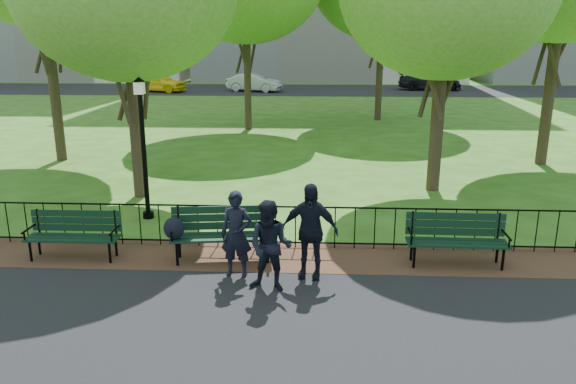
{
  "coord_description": "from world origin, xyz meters",
  "views": [
    {
      "loc": [
        0.99,
        -8.74,
        4.25
      ],
      "look_at": [
        0.47,
        1.5,
        1.33
      ],
      "focal_mm": 35.0,
      "sensor_mm": 36.0,
      "label": 1
    }
  ],
  "objects_px": {
    "park_bench_main": "(207,228)",
    "person_left": "(237,234)",
    "sedan_dark": "(429,81)",
    "person_mid": "(270,246)",
    "sedan_silver": "(255,82)",
    "lamppost": "(143,143)",
    "taxi": "(158,82)",
    "park_bench_left_a": "(74,230)",
    "park_bench_right_a": "(456,234)",
    "person_right": "(310,231)"
  },
  "relations": [
    {
      "from": "park_bench_right_a",
      "to": "taxi",
      "type": "xyz_separation_m",
      "value": [
        -14.45,
        31.69,
        0.13
      ]
    },
    {
      "from": "person_right",
      "to": "sedan_silver",
      "type": "bearing_deg",
      "value": 107.46
    },
    {
      "from": "park_bench_main",
      "to": "person_mid",
      "type": "height_order",
      "value": "person_mid"
    },
    {
      "from": "person_mid",
      "to": "person_right",
      "type": "distance_m",
      "value": 0.88
    },
    {
      "from": "person_left",
      "to": "taxi",
      "type": "distance_m",
      "value": 34.06
    },
    {
      "from": "person_left",
      "to": "person_mid",
      "type": "xyz_separation_m",
      "value": [
        0.65,
        -0.56,
        0.0
      ]
    },
    {
      "from": "person_mid",
      "to": "taxi",
      "type": "distance_m",
      "value": 34.8
    },
    {
      "from": "park_bench_main",
      "to": "sedan_dark",
      "type": "xyz_separation_m",
      "value": [
        10.7,
        34.17,
        0.03
      ]
    },
    {
      "from": "person_left",
      "to": "person_right",
      "type": "bearing_deg",
      "value": 8.5
    },
    {
      "from": "park_bench_right_a",
      "to": "lamppost",
      "type": "relative_size",
      "value": 0.57
    },
    {
      "from": "park_bench_left_a",
      "to": "person_mid",
      "type": "relative_size",
      "value": 1.13
    },
    {
      "from": "park_bench_left_a",
      "to": "park_bench_right_a",
      "type": "xyz_separation_m",
      "value": [
        7.33,
        0.05,
        0.03
      ]
    },
    {
      "from": "park_bench_main",
      "to": "lamppost",
      "type": "relative_size",
      "value": 0.63
    },
    {
      "from": "person_mid",
      "to": "sedan_silver",
      "type": "xyz_separation_m",
      "value": [
        -3.89,
        33.49,
        -0.12
      ]
    },
    {
      "from": "park_bench_left_a",
      "to": "sedan_dark",
      "type": "height_order",
      "value": "sedan_dark"
    },
    {
      "from": "park_bench_right_a",
      "to": "sedan_dark",
      "type": "height_order",
      "value": "sedan_dark"
    },
    {
      "from": "person_mid",
      "to": "taxi",
      "type": "bearing_deg",
      "value": 120.47
    },
    {
      "from": "park_bench_left_a",
      "to": "sedan_silver",
      "type": "xyz_separation_m",
      "value": [
        0.03,
        32.24,
        0.11
      ]
    },
    {
      "from": "lamppost",
      "to": "taxi",
      "type": "height_order",
      "value": "lamppost"
    },
    {
      "from": "park_bench_right_a",
      "to": "person_right",
      "type": "distance_m",
      "value": 2.86
    },
    {
      "from": "lamppost",
      "to": "sedan_silver",
      "type": "height_order",
      "value": "lamppost"
    },
    {
      "from": "sedan_silver",
      "to": "sedan_dark",
      "type": "height_order",
      "value": "sedan_dark"
    },
    {
      "from": "park_bench_left_a",
      "to": "lamppost",
      "type": "relative_size",
      "value": 0.54
    },
    {
      "from": "park_bench_right_a",
      "to": "sedan_silver",
      "type": "distance_m",
      "value": 33.01
    },
    {
      "from": "park_bench_right_a",
      "to": "taxi",
      "type": "bearing_deg",
      "value": 115.68
    },
    {
      "from": "lamppost",
      "to": "sedan_dark",
      "type": "height_order",
      "value": "lamppost"
    },
    {
      "from": "park_bench_right_a",
      "to": "person_left",
      "type": "bearing_deg",
      "value": -168.4
    },
    {
      "from": "park_bench_main",
      "to": "sedan_silver",
      "type": "bearing_deg",
      "value": 87.37
    },
    {
      "from": "park_bench_right_a",
      "to": "person_right",
      "type": "relative_size",
      "value": 1.08
    },
    {
      "from": "park_bench_main",
      "to": "park_bench_right_a",
      "type": "relative_size",
      "value": 1.12
    },
    {
      "from": "park_bench_left_a",
      "to": "sedan_silver",
      "type": "height_order",
      "value": "sedan_silver"
    },
    {
      "from": "person_mid",
      "to": "person_right",
      "type": "relative_size",
      "value": 0.91
    },
    {
      "from": "park_bench_right_a",
      "to": "sedan_dark",
      "type": "distance_m",
      "value": 34.61
    },
    {
      "from": "park_bench_left_a",
      "to": "park_bench_right_a",
      "type": "height_order",
      "value": "park_bench_right_a"
    },
    {
      "from": "park_bench_main",
      "to": "person_left",
      "type": "relative_size",
      "value": 1.33
    },
    {
      "from": "park_bench_left_a",
      "to": "person_left",
      "type": "bearing_deg",
      "value": -12.36
    },
    {
      "from": "person_right",
      "to": "taxi",
      "type": "height_order",
      "value": "person_right"
    },
    {
      "from": "park_bench_main",
      "to": "person_left",
      "type": "distance_m",
      "value": 0.95
    },
    {
      "from": "lamppost",
      "to": "person_right",
      "type": "bearing_deg",
      "value": -39.11
    },
    {
      "from": "person_mid",
      "to": "sedan_dark",
      "type": "height_order",
      "value": "person_mid"
    },
    {
      "from": "park_bench_main",
      "to": "park_bench_left_a",
      "type": "distance_m",
      "value": 2.61
    },
    {
      "from": "park_bench_left_a",
      "to": "park_bench_right_a",
      "type": "relative_size",
      "value": 0.95
    },
    {
      "from": "park_bench_main",
      "to": "taxi",
      "type": "bearing_deg",
      "value": 99.83
    },
    {
      "from": "park_bench_main",
      "to": "sedan_dark",
      "type": "bearing_deg",
      "value": 65.41
    },
    {
      "from": "park_bench_right_a",
      "to": "person_right",
      "type": "xyz_separation_m",
      "value": [
        -2.76,
        -0.72,
        0.28
      ]
    },
    {
      "from": "sedan_silver",
      "to": "person_left",
      "type": "bearing_deg",
      "value": -157.48
    },
    {
      "from": "park_bench_left_a",
      "to": "sedan_silver",
      "type": "bearing_deg",
      "value": 89.62
    },
    {
      "from": "park_bench_right_a",
      "to": "person_mid",
      "type": "xyz_separation_m",
      "value": [
        -3.41,
        -1.31,
        0.2
      ]
    },
    {
      "from": "taxi",
      "to": "park_bench_main",
      "type": "bearing_deg",
      "value": -145.52
    },
    {
      "from": "park_bench_main",
      "to": "sedan_dark",
      "type": "height_order",
      "value": "sedan_dark"
    }
  ]
}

